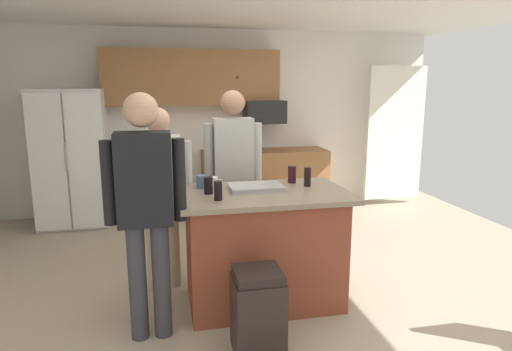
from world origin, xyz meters
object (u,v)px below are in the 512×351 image
at_px(person_elder_center, 160,187).
at_px(glass_dark_ale, 208,185).
at_px(glass_pilsner, 292,174).
at_px(person_guest_left, 145,200).
at_px(trash_bin, 258,312).
at_px(mug_ceramic_white, 202,182).
at_px(person_guest_by_door, 233,167).
at_px(refrigerator, 73,158).
at_px(glass_stout_tall, 308,177).
at_px(kitchen_island, 263,247).
at_px(mug_blue_stoneware, 213,183).
at_px(tumbler_amber, 218,191).
at_px(serving_tray, 256,187).
at_px(microwave_over_range, 265,112).

bearing_deg(person_elder_center, glass_dark_ale, -19.76).
distance_m(person_elder_center, glass_pilsner, 1.18).
relative_size(person_guest_left, trash_bin, 2.94).
xyz_separation_m(mug_ceramic_white, trash_bin, (0.28, -0.96, -0.73)).
xyz_separation_m(person_guest_by_door, glass_dark_ale, (-0.32, -0.75, 0.00)).
bearing_deg(refrigerator, glass_pilsner, -45.98).
xyz_separation_m(glass_pilsner, glass_stout_tall, (0.09, -0.16, 0.01)).
bearing_deg(glass_pilsner, mug_ceramic_white, -177.66).
distance_m(person_guest_by_door, mug_ceramic_white, 0.64).
distance_m(kitchen_island, mug_blue_stoneware, 0.69).
bearing_deg(person_guest_left, tumbler_amber, -2.97).
height_order(person_elder_center, mug_blue_stoneware, person_elder_center).
bearing_deg(trash_bin, mug_blue_stoneware, 102.00).
bearing_deg(glass_dark_ale, kitchen_island, -3.76).
bearing_deg(glass_pilsner, refrigerator, 134.02).
bearing_deg(glass_stout_tall, glass_dark_ale, -174.07).
height_order(tumbler_amber, glass_stout_tall, glass_stout_tall).
relative_size(tumbler_amber, glass_stout_tall, 0.88).
distance_m(person_elder_center, trash_bin, 1.50).
bearing_deg(serving_tray, trash_bin, -100.92).
relative_size(person_guest_by_door, serving_tray, 4.06).
relative_size(refrigerator, person_guest_left, 0.99).
bearing_deg(person_guest_by_door, trash_bin, -12.15).
height_order(microwave_over_range, kitchen_island, microwave_over_range).
relative_size(microwave_over_range, mug_blue_stoneware, 4.57).
distance_m(tumbler_amber, trash_bin, 0.94).
relative_size(refrigerator, glass_dark_ale, 12.80).
xyz_separation_m(refrigerator, glass_stout_tall, (2.37, -2.52, 0.17)).
height_order(person_guest_by_door, glass_pilsner, person_guest_by_door).
xyz_separation_m(refrigerator, person_guest_by_door, (1.83, -1.86, 0.15)).
bearing_deg(person_elder_center, glass_stout_tall, 13.88).
bearing_deg(serving_tray, glass_pilsner, 27.58).
bearing_deg(kitchen_island, mug_blue_stoneware, 155.90).
bearing_deg(glass_pilsner, serving_tray, -152.42).
relative_size(glass_pilsner, glass_stout_tall, 0.91).
bearing_deg(mug_blue_stoneware, person_guest_left, -135.36).
xyz_separation_m(person_guest_left, mug_blue_stoneware, (0.54, 0.53, -0.02)).
bearing_deg(glass_stout_tall, glass_pilsner, 120.21).
xyz_separation_m(person_guest_left, person_guest_by_door, (0.81, 1.14, -0.00)).
bearing_deg(mug_blue_stoneware, glass_pilsner, 8.12).
bearing_deg(kitchen_island, glass_stout_tall, 16.02).
relative_size(glass_pilsner, mug_blue_stoneware, 1.25).
bearing_deg(microwave_over_range, serving_tray, -104.61).
height_order(glass_pilsner, mug_blue_stoneware, glass_pilsner).
distance_m(person_guest_by_door, mug_blue_stoneware, 0.66).
distance_m(tumbler_amber, glass_stout_tall, 0.87).
relative_size(microwave_over_range, kitchen_island, 0.40).
bearing_deg(serving_tray, mug_ceramic_white, 159.48).
relative_size(refrigerator, kitchen_island, 1.28).
height_order(tumbler_amber, serving_tray, tumbler_amber).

